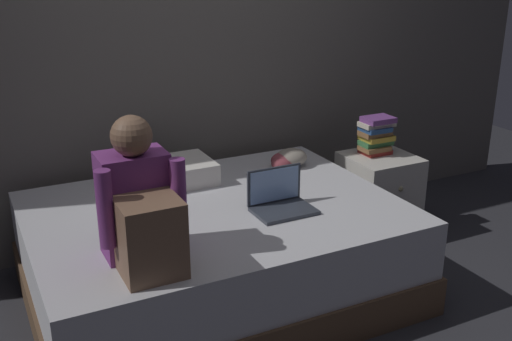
{
  "coord_description": "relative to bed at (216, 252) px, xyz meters",
  "views": [
    {
      "loc": [
        -1.36,
        -2.5,
        1.83
      ],
      "look_at": [
        -0.05,
        0.1,
        0.79
      ],
      "focal_mm": 42.55,
      "sensor_mm": 36.0,
      "label": 1
    }
  ],
  "objects": [
    {
      "name": "pillow",
      "position": [
        -0.13,
        0.45,
        0.34
      ],
      "size": [
        0.56,
        0.36,
        0.13
      ],
      "primitive_type": "cube",
      "color": "silver",
      "rests_on": "bed"
    },
    {
      "name": "person_sitting",
      "position": [
        -0.52,
        -0.41,
        0.52
      ],
      "size": [
        0.39,
        0.44,
        0.65
      ],
      "color": "#75337A",
      "rests_on": "bed"
    },
    {
      "name": "bed",
      "position": [
        0.0,
        0.0,
        0.0
      ],
      "size": [
        2.0,
        1.5,
        0.54
      ],
      "color": "brown",
      "rests_on": "ground_plane"
    },
    {
      "name": "ground_plane",
      "position": [
        0.2,
        -0.3,
        -0.26
      ],
      "size": [
        8.0,
        8.0,
        0.0
      ],
      "primitive_type": "plane",
      "color": "#2D2D33"
    },
    {
      "name": "wall_back",
      "position": [
        0.2,
        0.9,
        1.09
      ],
      "size": [
        5.6,
        0.1,
        2.7
      ],
      "primitive_type": "cube",
      "color": "#605B56",
      "rests_on": "ground_plane"
    },
    {
      "name": "book_stack",
      "position": [
        1.29,
        0.3,
        0.43
      ],
      "size": [
        0.23,
        0.18,
        0.26
      ],
      "color": "#9E2D28",
      "rests_on": "nightstand"
    },
    {
      "name": "clothes_pile",
      "position": [
        0.67,
        0.39,
        0.32
      ],
      "size": [
        0.26,
        0.18,
        0.12
      ],
      "color": "#8E3D47",
      "rests_on": "bed"
    },
    {
      "name": "nightstand",
      "position": [
        1.3,
        0.24,
        0.02
      ],
      "size": [
        0.44,
        0.46,
        0.56
      ],
      "color": "beige",
      "rests_on": "ground_plane"
    },
    {
      "name": "laptop",
      "position": [
        0.3,
        -0.19,
        0.33
      ],
      "size": [
        0.32,
        0.23,
        0.22
      ],
      "color": "#333842",
      "rests_on": "bed"
    }
  ]
}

